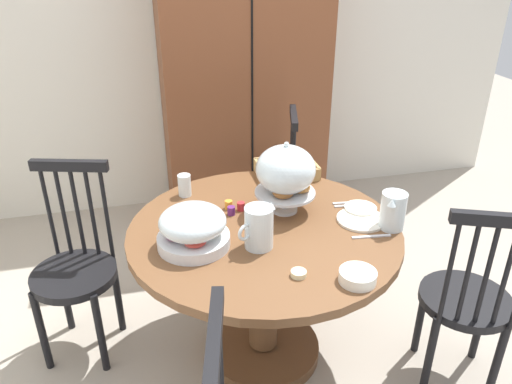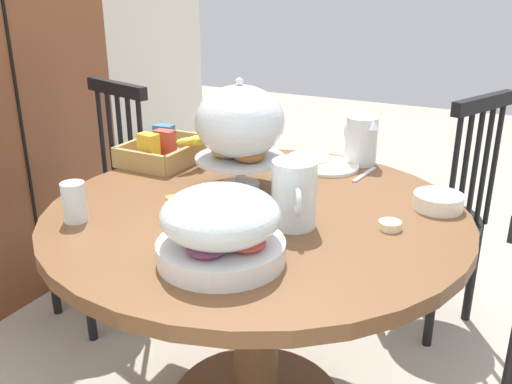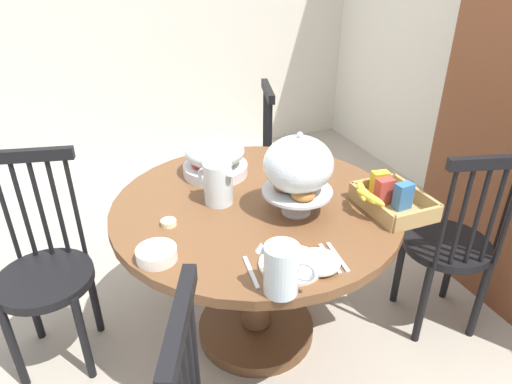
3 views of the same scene
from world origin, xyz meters
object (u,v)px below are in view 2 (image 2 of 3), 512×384
(fruit_platter_covered, at_px, (221,227))
(china_plate_small, at_px, (309,157))
(orange_juice_pitcher, at_px, (294,197))
(china_plate_large, at_px, (327,166))
(pastry_stand_with_dome, at_px, (240,126))
(windsor_chair_facing_door, at_px, (435,221))
(milk_pitcher, at_px, (361,143))
(drinking_glass, at_px, (74,202))
(cereal_basket, at_px, (167,150))
(dining_table, at_px, (256,274))
(cereal_bowl, at_px, (438,202))
(butter_dish, at_px, (390,225))
(windsor_chair_far_side, at_px, (99,214))

(fruit_platter_covered, height_order, china_plate_small, fruit_platter_covered)
(orange_juice_pitcher, height_order, china_plate_large, orange_juice_pitcher)
(pastry_stand_with_dome, height_order, fruit_platter_covered, pastry_stand_with_dome)
(windsor_chair_facing_door, xyz_separation_m, china_plate_small, (-0.35, 0.41, 0.30))
(milk_pitcher, relative_size, china_plate_small, 1.13)
(drinking_glass, bearing_deg, china_plate_small, -24.90)
(cereal_basket, distance_m, drinking_glass, 0.55)
(dining_table, distance_m, fruit_platter_covered, 0.44)
(milk_pitcher, bearing_deg, pastry_stand_with_dome, 147.82)
(pastry_stand_with_dome, xyz_separation_m, cereal_basket, (0.11, 0.36, -0.15))
(china_plate_small, height_order, cereal_bowl, cereal_bowl)
(cereal_bowl, bearing_deg, pastry_stand_with_dome, 100.05)
(milk_pitcher, bearing_deg, cereal_basket, 115.68)
(cereal_bowl, bearing_deg, drinking_glass, 122.17)
(orange_juice_pitcher, xyz_separation_m, butter_dish, (0.10, -0.23, -0.07))
(pastry_stand_with_dome, distance_m, cereal_basket, 0.41)
(orange_juice_pitcher, bearing_deg, fruit_platter_covered, 165.07)
(china_plate_small, bearing_deg, fruit_platter_covered, -172.34)
(milk_pitcher, bearing_deg, dining_table, 165.88)
(pastry_stand_with_dome, bearing_deg, butter_dish, -100.92)
(windsor_chair_facing_door, distance_m, drinking_glass, 1.40)
(windsor_chair_facing_door, bearing_deg, windsor_chair_far_side, 114.18)
(drinking_glass, bearing_deg, dining_table, -52.34)
(windsor_chair_far_side, distance_m, china_plate_large, 0.98)
(windsor_chair_facing_door, distance_m, china_plate_small, 0.62)
(cereal_basket, height_order, china_plate_large, cereal_basket)
(windsor_chair_far_side, relative_size, milk_pitcher, 5.74)
(pastry_stand_with_dome, relative_size, drinking_glass, 3.13)
(fruit_platter_covered, distance_m, orange_juice_pitcher, 0.27)
(milk_pitcher, bearing_deg, butter_dish, -154.54)
(windsor_chair_facing_door, bearing_deg, butter_dish, -179.84)
(cereal_basket, bearing_deg, dining_table, -116.81)
(fruit_platter_covered, height_order, cereal_bowl, fruit_platter_covered)
(pastry_stand_with_dome, height_order, milk_pitcher, pastry_stand_with_dome)
(china_plate_small, distance_m, butter_dish, 0.60)
(windsor_chair_facing_door, xyz_separation_m, cereal_bowl, (-0.59, -0.09, 0.31))
(pastry_stand_with_dome, height_order, cereal_basket, pastry_stand_with_dome)
(windsor_chair_facing_door, distance_m, orange_juice_pitcher, 0.98)
(orange_juice_pitcher, bearing_deg, china_plate_large, 10.46)
(windsor_chair_far_side, height_order, cereal_bowl, windsor_chair_far_side)
(pastry_stand_with_dome, relative_size, china_plate_large, 1.56)
(cereal_basket, height_order, china_plate_small, cereal_basket)
(drinking_glass, xyz_separation_m, butter_dish, (0.34, -0.77, -0.04))
(fruit_platter_covered, bearing_deg, pastry_stand_with_dome, 23.53)
(china_plate_small, bearing_deg, milk_pitcher, -67.99)
(drinking_glass, bearing_deg, pastry_stand_with_dome, -31.94)
(orange_juice_pitcher, bearing_deg, windsor_chair_far_side, 72.03)
(pastry_stand_with_dome, xyz_separation_m, cereal_bowl, (0.10, -0.58, -0.18))
(milk_pitcher, relative_size, cereal_bowl, 1.21)
(dining_table, distance_m, windsor_chair_far_side, 0.91)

